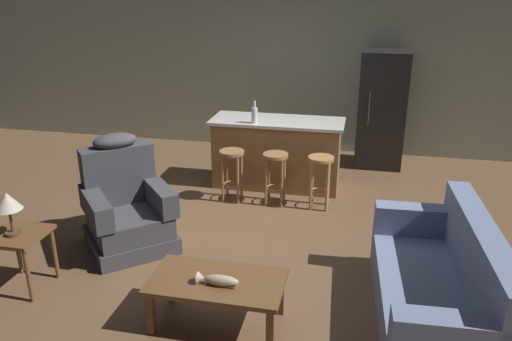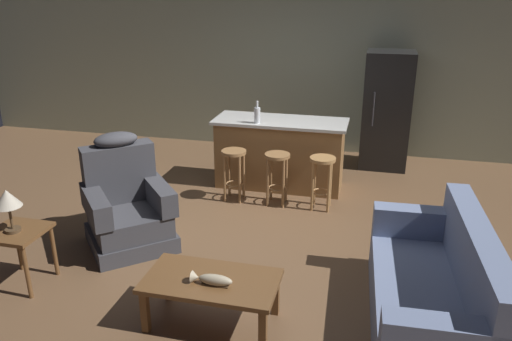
# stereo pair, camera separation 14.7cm
# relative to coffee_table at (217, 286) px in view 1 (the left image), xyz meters

# --- Properties ---
(ground_plane) EXTENTS (12.00, 12.00, 0.00)m
(ground_plane) POSITION_rel_coffee_table_xyz_m (-0.05, 1.78, -0.36)
(ground_plane) COLOR brown
(back_wall) EXTENTS (12.00, 0.05, 2.60)m
(back_wall) POSITION_rel_coffee_table_xyz_m (-0.05, 4.90, 0.94)
(back_wall) COLOR #9EA88E
(back_wall) RESTS_ON ground_plane
(coffee_table) EXTENTS (1.10, 0.60, 0.42)m
(coffee_table) POSITION_rel_coffee_table_xyz_m (0.00, 0.00, 0.00)
(coffee_table) COLOR brown
(coffee_table) RESTS_ON ground_plane
(fish_figurine) EXTENTS (0.34, 0.10, 0.10)m
(fish_figurine) POSITION_rel_coffee_table_xyz_m (0.03, -0.07, 0.10)
(fish_figurine) COLOR #4C3823
(fish_figurine) RESTS_ON coffee_table
(couch) EXTENTS (0.93, 1.94, 0.94)m
(couch) POSITION_rel_coffee_table_xyz_m (1.78, 0.34, -0.02)
(couch) COLOR #707FA3
(couch) RESTS_ON ground_plane
(recliner_near_lamp) EXTENTS (1.19, 1.19, 1.20)m
(recliner_near_lamp) POSITION_rel_coffee_table_xyz_m (-1.33, 1.11, 0.06)
(recliner_near_lamp) COLOR #3D3D42
(recliner_near_lamp) RESTS_ON ground_plane
(end_table) EXTENTS (0.48, 0.48, 0.56)m
(end_table) POSITION_rel_coffee_table_xyz_m (-1.91, 0.14, 0.10)
(end_table) COLOR brown
(end_table) RESTS_ON ground_plane
(table_lamp) EXTENTS (0.24, 0.24, 0.41)m
(table_lamp) POSITION_rel_coffee_table_xyz_m (-1.93, 0.11, 0.50)
(table_lamp) COLOR #4C3823
(table_lamp) RESTS_ON end_table
(kitchen_island) EXTENTS (1.80, 0.70, 0.95)m
(kitchen_island) POSITION_rel_coffee_table_xyz_m (-0.05, 3.13, 0.11)
(kitchen_island) COLOR olive
(kitchen_island) RESTS_ON ground_plane
(bar_stool_left) EXTENTS (0.32, 0.32, 0.68)m
(bar_stool_left) POSITION_rel_coffee_table_xyz_m (-0.53, 2.50, 0.11)
(bar_stool_left) COLOR olive
(bar_stool_left) RESTS_ON ground_plane
(bar_stool_middle) EXTENTS (0.32, 0.32, 0.68)m
(bar_stool_middle) POSITION_rel_coffee_table_xyz_m (0.04, 2.50, 0.11)
(bar_stool_middle) COLOR olive
(bar_stool_middle) RESTS_ON ground_plane
(bar_stool_right) EXTENTS (0.32, 0.32, 0.68)m
(bar_stool_right) POSITION_rel_coffee_table_xyz_m (0.61, 2.50, 0.11)
(bar_stool_right) COLOR #A87A47
(bar_stool_right) RESTS_ON ground_plane
(refrigerator) EXTENTS (0.70, 0.69, 1.76)m
(refrigerator) POSITION_rel_coffee_table_xyz_m (1.34, 4.33, 0.52)
(refrigerator) COLOR black
(refrigerator) RESTS_ON ground_plane
(bottle_tall_green) EXTENTS (0.08, 0.08, 0.30)m
(bottle_tall_green) POSITION_rel_coffee_table_xyz_m (-0.32, 2.90, 0.70)
(bottle_tall_green) COLOR silver
(bottle_tall_green) RESTS_ON kitchen_island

